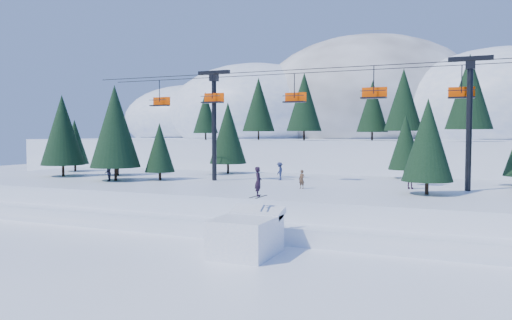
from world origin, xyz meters
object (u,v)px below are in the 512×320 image
at_px(chairlift, 329,105).
at_px(banner_near, 312,239).
at_px(jump_kicker, 247,234).
at_px(banner_far, 440,245).

relative_size(chairlift, banner_near, 16.14).
relative_size(jump_kicker, banner_far, 1.73).
bearing_deg(banner_far, chairlift, 129.79).
height_order(jump_kicker, chairlift, chairlift).
relative_size(chairlift, banner_far, 16.12).
xyz_separation_m(jump_kicker, banner_near, (2.91, 3.21, -0.66)).
height_order(banner_near, banner_far, same).
xyz_separation_m(jump_kicker, chairlift, (0.50, 15.98, 8.12)).
height_order(jump_kicker, banner_far, jump_kicker).
relative_size(banner_near, banner_far, 1.00).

